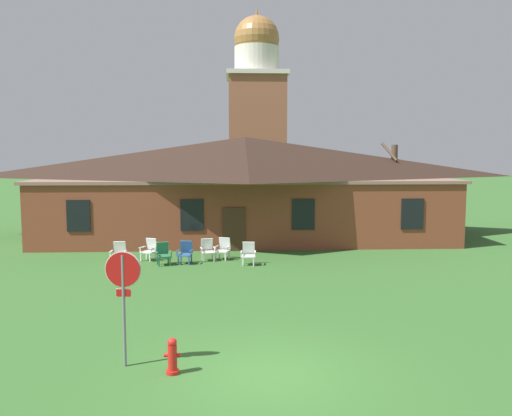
% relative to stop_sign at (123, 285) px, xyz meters
% --- Properties ---
extents(ground_plane, '(200.00, 200.00, 0.00)m').
position_rel_stop_sign_xyz_m(ground_plane, '(3.19, -0.63, -1.83)').
color(ground_plane, '#336028').
extents(brick_building, '(22.26, 10.40, 5.62)m').
position_rel_stop_sign_xyz_m(brick_building, '(3.19, 18.78, 1.04)').
color(brick_building, brown).
rests_on(brick_building, ground).
extents(dome_tower, '(5.18, 5.18, 17.26)m').
position_rel_stop_sign_xyz_m(dome_tower, '(4.67, 34.83, 5.98)').
color(dome_tower, '#93563D').
rests_on(dome_tower, ground).
extents(stop_sign, '(0.80, 0.13, 2.58)m').
position_rel_stop_sign_xyz_m(stop_sign, '(0.00, 0.00, 0.00)').
color(stop_sign, slate).
rests_on(stop_sign, ground).
extents(lawn_chair_by_porch, '(0.66, 0.69, 0.96)m').
position_rel_stop_sign_xyz_m(lawn_chair_by_porch, '(-2.40, 10.96, -1.33)').
color(lawn_chair_by_porch, silver).
rests_on(lawn_chair_by_porch, ground).
extents(lawn_chair_near_door, '(0.80, 0.84, 0.96)m').
position_rel_stop_sign_xyz_m(lawn_chair_near_door, '(-1.22, 11.78, -1.33)').
color(lawn_chair_near_door, white).
rests_on(lawn_chair_near_door, ground).
extents(lawn_chair_left_end, '(0.75, 0.80, 0.96)m').
position_rel_stop_sign_xyz_m(lawn_chair_left_end, '(-0.51, 10.75, -1.33)').
color(lawn_chair_left_end, '#28704C').
rests_on(lawn_chair_left_end, ground).
extents(lawn_chair_middle, '(0.71, 0.75, 0.96)m').
position_rel_stop_sign_xyz_m(lawn_chair_middle, '(0.42, 11.00, -1.33)').
color(lawn_chair_middle, '#2D5693').
rests_on(lawn_chair_middle, ground).
extents(lawn_chair_right_end, '(0.72, 0.76, 0.96)m').
position_rel_stop_sign_xyz_m(lawn_chair_right_end, '(1.33, 11.57, -1.33)').
color(lawn_chair_right_end, silver).
rests_on(lawn_chair_right_end, ground).
extents(lawn_chair_far_side, '(0.77, 0.82, 0.96)m').
position_rel_stop_sign_xyz_m(lawn_chair_far_side, '(2.02, 11.82, -1.33)').
color(lawn_chair_far_side, white).
rests_on(lawn_chair_far_side, ground).
extents(lawn_chair_under_eave, '(0.68, 0.71, 0.96)m').
position_rel_stop_sign_xyz_m(lawn_chair_under_eave, '(3.10, 10.59, -1.33)').
color(lawn_chair_under_eave, white).
rests_on(lawn_chair_under_eave, ground).
extents(bare_tree_beside_building, '(0.99, 1.00, 5.33)m').
position_rel_stop_sign_xyz_m(bare_tree_beside_building, '(11.79, 18.74, 0.96)').
color(bare_tree_beside_building, brown).
rests_on(bare_tree_beside_building, ground).
extents(fire_hydrant, '(0.36, 0.28, 0.79)m').
position_rel_stop_sign_xyz_m(fire_hydrant, '(1.09, -0.46, -1.45)').
color(fire_hydrant, red).
rests_on(fire_hydrant, ground).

